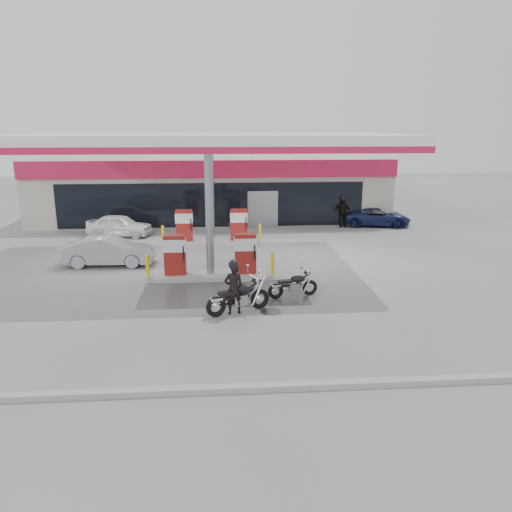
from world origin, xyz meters
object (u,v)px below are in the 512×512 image
at_px(attendant, 234,223).
at_px(hatchback_silver, 108,251).
at_px(pump_island_far, 212,230).
at_px(parked_motorcycle, 294,285).
at_px(parked_car_right, 377,217).
at_px(biker_main, 234,289).
at_px(sedan_white, 120,225).
at_px(biker_walking, 343,212).
at_px(main_motorcycle, 239,298).
at_px(pump_island_near, 210,261).
at_px(parked_car_left, 139,214).

height_order(attendant, hatchback_silver, attendant).
bearing_deg(pump_island_far, parked_motorcycle, -70.84).
bearing_deg(parked_car_right, hatchback_silver, 128.02).
height_order(biker_main, sedan_white, biker_main).
bearing_deg(parked_motorcycle, biker_main, -158.83).
xyz_separation_m(pump_island_far, attendant, (1.23, 1.58, 0.08)).
bearing_deg(biker_walking, main_motorcycle, -128.47).
relative_size(parked_motorcycle, attendant, 1.18).
bearing_deg(biker_walking, pump_island_near, -140.64).
bearing_deg(pump_island_far, pump_island_near, -90.00).
bearing_deg(main_motorcycle, pump_island_far, 72.70).
bearing_deg(parked_motorcycle, parked_car_left, 104.97).
bearing_deg(attendant, pump_island_far, 132.57).
height_order(parked_motorcycle, attendant, attendant).
distance_m(pump_island_near, parked_motorcycle, 3.96).
relative_size(biker_main, parked_motorcycle, 0.92).
height_order(pump_island_near, biker_walking, biker_walking).
xyz_separation_m(pump_island_near, biker_walking, (7.82, 9.80, 0.18)).
xyz_separation_m(parked_motorcycle, parked_car_left, (-7.52, 14.29, 0.17)).
xyz_separation_m(sedan_white, parked_car_left, (0.56, 3.51, -0.01)).
bearing_deg(sedan_white, attendant, -83.71).
relative_size(sedan_white, attendant, 2.26).
bearing_deg(pump_island_near, attendant, 80.78).
relative_size(biker_main, hatchback_silver, 0.44).
distance_m(parked_motorcycle, parked_car_right, 14.41).
distance_m(pump_island_far, attendant, 2.00).
distance_m(biker_main, parked_car_left, 16.64).
xyz_separation_m(sedan_white, parked_car_right, (15.10, 1.80, -0.05)).
height_order(biker_main, biker_walking, biker_walking).
height_order(pump_island_far, sedan_white, pump_island_far).
distance_m(attendant, parked_car_left, 7.09).
bearing_deg(biker_main, attendant, -104.13).
bearing_deg(sedan_white, parked_motorcycle, -131.24).
bearing_deg(biker_main, parked_car_left, -83.31).
xyz_separation_m(attendant, hatchback_silver, (-5.70, -5.38, -0.15)).
height_order(sedan_white, hatchback_silver, hatchback_silver).
xyz_separation_m(main_motorcycle, parked_car_left, (-5.51, 15.68, 0.08)).
height_order(sedan_white, attendant, attendant).
bearing_deg(parked_car_left, biker_walking, -111.51).
relative_size(pump_island_far, attendant, 3.26).
bearing_deg(pump_island_near, biker_walking, 51.43).
distance_m(pump_island_far, biker_walking, 8.69).
distance_m(biker_main, attendant, 11.64).
height_order(sedan_white, biker_walking, biker_walking).
xyz_separation_m(main_motorcycle, parked_motorcycle, (2.01, 1.39, -0.09)).
relative_size(biker_main, attendant, 1.09).
bearing_deg(sedan_white, parked_car_right, -71.29).
bearing_deg(sedan_white, biker_main, -142.42).
relative_size(attendant, hatchback_silver, 0.41).
bearing_deg(biker_walking, pump_island_far, -166.14).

